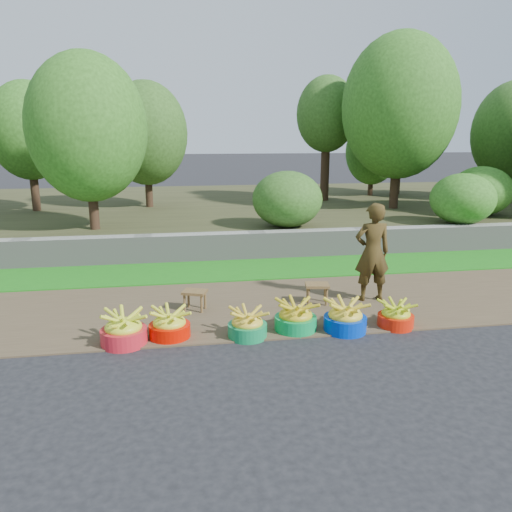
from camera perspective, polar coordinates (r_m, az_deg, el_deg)
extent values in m
plane|color=black|center=(6.27, 6.31, -9.32)|extent=(120.00, 120.00, 0.00)
cube|color=#4E3F2B|center=(7.39, 3.71, -5.53)|extent=(80.00, 2.50, 0.02)
cube|color=#1B7616|center=(9.26, 0.94, -1.44)|extent=(80.00, 1.50, 0.04)
cube|color=gray|center=(10.01, 0.07, 1.22)|extent=(80.00, 0.35, 0.55)
cube|color=#38391E|center=(14.80, -3.05, 5.19)|extent=(80.00, 10.00, 0.50)
cylinder|color=#302014|center=(13.98, 15.62, 8.86)|extent=(0.24, 0.24, 1.75)
ellipsoid|color=#347120|center=(13.95, 16.10, 16.10)|extent=(2.97, 2.97, 3.71)
cylinder|color=#302014|center=(10.97, -18.15, 6.43)|extent=(0.20, 0.20, 1.36)
ellipsoid|color=#347120|center=(10.89, -18.71, 13.71)|extent=(2.38, 2.38, 2.98)
cylinder|color=#302014|center=(17.00, 26.92, 7.84)|extent=(0.19, 0.19, 1.26)
cylinder|color=#302014|center=(14.25, -24.02, 7.64)|extent=(0.21, 0.21, 1.44)
ellipsoid|color=#347120|center=(14.20, -24.54, 12.91)|extent=(1.98, 1.98, 2.48)
cylinder|color=#302014|center=(14.07, -12.18, 8.18)|extent=(0.20, 0.20, 1.31)
ellipsoid|color=#325D1F|center=(14.01, -12.45, 13.53)|extent=(2.20, 2.20, 2.75)
cylinder|color=#302014|center=(16.82, 12.97, 8.30)|extent=(0.16, 0.16, 0.90)
ellipsoid|color=#347120|center=(16.77, 13.15, 11.58)|extent=(1.70, 1.70, 2.13)
cylinder|color=#302014|center=(15.25, 7.89, 10.04)|extent=(0.26, 0.26, 1.99)
ellipsoid|color=#325D1F|center=(15.23, 8.09, 15.77)|extent=(1.76, 1.76, 2.20)
cylinder|color=#302014|center=(17.46, 15.88, 9.36)|extent=(0.22, 0.22, 1.53)
ellipsoid|color=#325D1F|center=(17.42, 16.17, 13.74)|extent=(1.91, 1.91, 2.39)
ellipsoid|color=#347120|center=(11.96, 22.55, 6.05)|extent=(1.40, 1.40, 1.12)
ellipsoid|color=#347120|center=(13.47, 24.35, 6.79)|extent=(1.49, 1.49, 1.19)
ellipsoid|color=#325D1F|center=(10.72, 3.58, 6.50)|extent=(1.50, 1.50, 1.20)
cylinder|color=red|center=(6.23, -14.85, -8.88)|extent=(0.55, 0.55, 0.20)
ellipsoid|color=#C5D328|center=(6.17, -14.93, -7.56)|extent=(0.48, 0.48, 0.31)
cylinder|color=red|center=(6.29, -9.83, -8.44)|extent=(0.51, 0.51, 0.18)
ellipsoid|color=gold|center=(6.24, -9.89, -7.23)|extent=(0.45, 0.45, 0.29)
cylinder|color=#107E45|center=(6.23, -0.99, -8.50)|extent=(0.49, 0.49, 0.17)
ellipsoid|color=gold|center=(6.18, -1.00, -7.34)|extent=(0.43, 0.43, 0.28)
cylinder|color=#088E42|center=(6.44, 4.53, -7.71)|extent=(0.54, 0.54, 0.19)
ellipsoid|color=gold|center=(6.39, 4.56, -6.46)|extent=(0.47, 0.47, 0.31)
cylinder|color=#0031BA|center=(6.51, 10.13, -7.63)|extent=(0.54, 0.54, 0.20)
ellipsoid|color=gold|center=(6.46, 10.18, -6.38)|extent=(0.48, 0.48, 0.31)
cylinder|color=red|center=(6.79, 15.65, -7.15)|extent=(0.46, 0.46, 0.17)
ellipsoid|color=#B4C61A|center=(6.75, 15.72, -6.12)|extent=(0.41, 0.41, 0.27)
cube|color=brown|center=(7.09, -7.03, -4.10)|extent=(0.39, 0.35, 0.04)
cylinder|color=brown|center=(7.09, -8.16, -5.34)|extent=(0.03, 0.03, 0.25)
cylinder|color=brown|center=(7.02, -6.24, -5.49)|extent=(0.03, 0.03, 0.25)
cylinder|color=brown|center=(7.25, -7.72, -4.91)|extent=(0.03, 0.03, 0.25)
cylinder|color=brown|center=(7.17, -5.84, -5.05)|extent=(0.03, 0.03, 0.25)
cube|color=brown|center=(7.35, 7.01, -3.33)|extent=(0.38, 0.32, 0.04)
cylinder|color=brown|center=(7.30, 6.02, -4.66)|extent=(0.04, 0.04, 0.26)
cylinder|color=brown|center=(7.33, 8.06, -4.66)|extent=(0.04, 0.04, 0.26)
cylinder|color=brown|center=(7.47, 5.91, -4.23)|extent=(0.04, 0.04, 0.26)
cylinder|color=brown|center=(7.50, 7.90, -4.22)|extent=(0.04, 0.04, 0.26)
imported|color=black|center=(7.55, 13.15, 0.41)|extent=(0.55, 0.37, 1.47)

